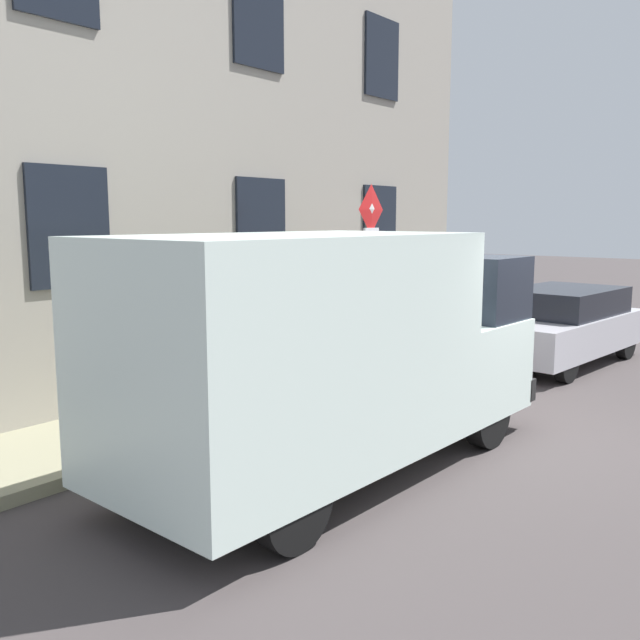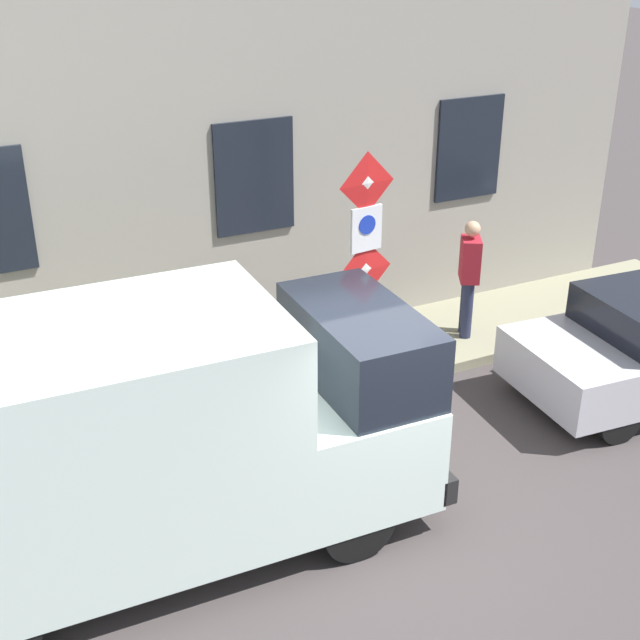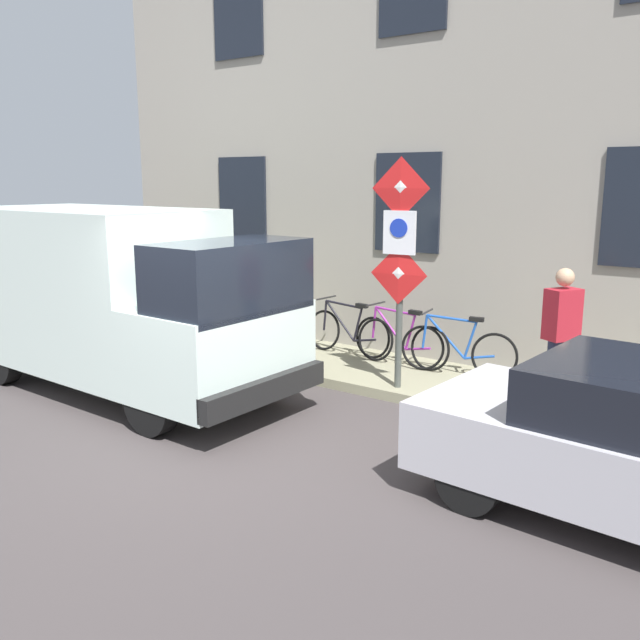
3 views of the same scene
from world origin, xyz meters
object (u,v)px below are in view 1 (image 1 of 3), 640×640
bicycle_purple (296,350)px  bicycle_black (255,359)px  pedestrian (408,304)px  parked_hatchback (559,324)px  bicycle_blue (331,342)px  sign_post_stacked (370,260)px  delivery_van (333,347)px

bicycle_purple → bicycle_black: size_ratio=1.00×
bicycle_purple → pedestrian: bearing=172.8°
parked_hatchback → bicycle_blue: (2.84, 3.16, -0.22)m
bicycle_purple → pedestrian: (-0.58, -2.53, 0.56)m
parked_hatchback → bicycle_purple: 4.99m
sign_post_stacked → pedestrian: (0.51, -1.97, -0.93)m
parked_hatchback → pedestrian: 2.77m
delivery_van → bicycle_blue: bearing=40.1°
delivery_van → bicycle_purple: delivery_van is taller
bicycle_blue → pedestrian: bearing=151.8°
bicycle_purple → bicycle_black: same height
delivery_van → bicycle_black: size_ratio=3.14×
bicycle_purple → bicycle_black: 0.93m
bicycle_purple → bicycle_black: bearing=5.7°
sign_post_stacked → pedestrian: bearing=-75.6°
sign_post_stacked → bicycle_purple: sign_post_stacked is taller
delivery_van → sign_post_stacked: bearing=31.0°
bicycle_black → pedestrian: bearing=175.5°
delivery_van → pedestrian: (2.41, -5.33, -0.26)m
bicycle_black → pedestrian: 3.55m
parked_hatchback → pedestrian: pedestrian is taller
delivery_van → bicycle_black: (2.99, -1.87, -0.82)m
bicycle_black → parked_hatchback: bearing=155.6°
pedestrian → bicycle_purple: bearing=16.0°
bicycle_black → sign_post_stacked: bearing=148.9°
parked_hatchback → bicycle_purple: parked_hatchback is taller
delivery_van → pedestrian: size_ratio=3.13×
bicycle_blue → bicycle_black: 1.87m
delivery_van → parked_hatchback: (0.14, -6.90, -0.60)m
bicycle_blue → bicycle_black: (0.00, 1.87, 0.00)m
sign_post_stacked → delivery_van: size_ratio=0.54×
bicycle_blue → bicycle_black: same height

